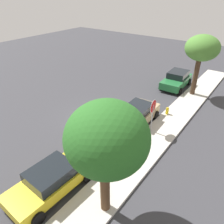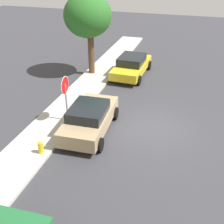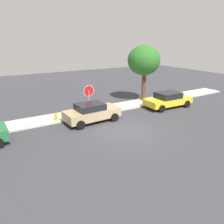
{
  "view_description": "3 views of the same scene",
  "coord_description": "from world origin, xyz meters",
  "px_view_note": "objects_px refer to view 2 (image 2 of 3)",
  "views": [
    {
      "loc": [
        10.63,
        9.26,
        8.72
      ],
      "look_at": [
        -0.04,
        1.41,
        1.01
      ],
      "focal_mm": 35.0,
      "sensor_mm": 36.0,
      "label": 1
    },
    {
      "loc": [
        -11.73,
        -1.53,
        7.48
      ],
      "look_at": [
        -1.41,
        1.62,
        1.38
      ],
      "focal_mm": 45.0,
      "sensor_mm": 36.0,
      "label": 2
    },
    {
      "loc": [
        -7.87,
        -11.22,
        5.91
      ],
      "look_at": [
        -0.46,
        1.06,
        1.13
      ],
      "focal_mm": 35.0,
      "sensor_mm": 36.0,
      "label": 3
    }
  ],
  "objects_px": {
    "stop_sign": "(65,91)",
    "parked_car_yellow": "(132,65)",
    "fire_hydrant": "(41,148)",
    "street_tree_mid_block": "(88,16)",
    "parked_car_tan": "(90,118)"
  },
  "relations": [
    {
      "from": "stop_sign",
      "to": "parked_car_yellow",
      "type": "relative_size",
      "value": 0.56
    },
    {
      "from": "fire_hydrant",
      "to": "stop_sign",
      "type": "bearing_deg",
      "value": 1.21
    },
    {
      "from": "street_tree_mid_block",
      "to": "fire_hydrant",
      "type": "xyz_separation_m",
      "value": [
        -9.26,
        -1.34,
        -3.62
      ]
    },
    {
      "from": "parked_car_tan",
      "to": "fire_hydrant",
      "type": "bearing_deg",
      "value": 150.7
    },
    {
      "from": "stop_sign",
      "to": "fire_hydrant",
      "type": "distance_m",
      "value": 3.11
    },
    {
      "from": "stop_sign",
      "to": "parked_car_tan",
      "type": "xyz_separation_m",
      "value": [
        -0.45,
        -1.37,
        -0.99
      ]
    },
    {
      "from": "parked_car_tan",
      "to": "street_tree_mid_block",
      "type": "xyz_separation_m",
      "value": [
        6.92,
        2.65,
        3.23
      ]
    },
    {
      "from": "stop_sign",
      "to": "parked_car_yellow",
      "type": "height_order",
      "value": "stop_sign"
    },
    {
      "from": "parked_car_yellow",
      "to": "stop_sign",
      "type": "bearing_deg",
      "value": 167.59
    },
    {
      "from": "street_tree_mid_block",
      "to": "stop_sign",
      "type": "bearing_deg",
      "value": -168.82
    },
    {
      "from": "street_tree_mid_block",
      "to": "fire_hydrant",
      "type": "height_order",
      "value": "street_tree_mid_block"
    },
    {
      "from": "stop_sign",
      "to": "parked_car_tan",
      "type": "bearing_deg",
      "value": -108.28
    },
    {
      "from": "stop_sign",
      "to": "street_tree_mid_block",
      "type": "distance_m",
      "value": 6.97
    },
    {
      "from": "stop_sign",
      "to": "parked_car_yellow",
      "type": "bearing_deg",
      "value": -12.41
    },
    {
      "from": "parked_car_yellow",
      "to": "parked_car_tan",
      "type": "bearing_deg",
      "value": 178.45
    }
  ]
}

